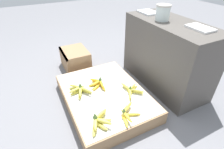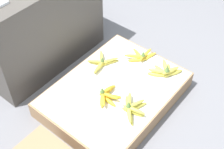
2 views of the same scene
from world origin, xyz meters
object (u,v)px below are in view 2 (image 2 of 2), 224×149
object	(u,v)px
banana_bunch_middle_midleft	(107,96)
banana_bunch_middle_right	(141,56)
banana_bunch_front_midleft	(131,108)
banana_bunch_back_midright	(102,62)
banana_bunch_front_right	(165,71)

from	to	relation	value
banana_bunch_middle_midleft	banana_bunch_middle_right	world-z (taller)	banana_bunch_middle_midleft
banana_bunch_front_midleft	banana_bunch_middle_right	world-z (taller)	banana_bunch_front_midleft
banana_bunch_middle_right	banana_bunch_back_midright	bearing A→B (deg)	141.14
banana_bunch_front_right	banana_bunch_back_midright	bearing A→B (deg)	116.92
banana_bunch_middle_midleft	banana_bunch_middle_right	size ratio (longest dim) A/B	1.00
banana_bunch_middle_midleft	banana_bunch_back_midright	bearing A→B (deg)	46.26
banana_bunch_middle_midleft	banana_bunch_back_midright	world-z (taller)	banana_bunch_middle_midleft
banana_bunch_middle_midleft	banana_bunch_front_midleft	bearing A→B (deg)	-84.98
banana_bunch_front_right	banana_bunch_middle_right	xyz separation A→B (m)	(0.02, 0.23, -0.01)
banana_bunch_front_right	banana_bunch_middle_midleft	world-z (taller)	banana_bunch_front_right
banana_bunch_front_right	banana_bunch_middle_right	size ratio (longest dim) A/B	0.94
banana_bunch_front_midleft	banana_bunch_front_right	distance (m)	0.44
banana_bunch_front_right	banana_bunch_back_midright	xyz separation A→B (m)	(-0.22, 0.43, -0.01)
banana_bunch_front_midleft	banana_bunch_front_right	xyz separation A→B (m)	(0.44, 0.02, 0.00)
banana_bunch_middle_midleft	banana_bunch_back_midright	size ratio (longest dim) A/B	0.88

